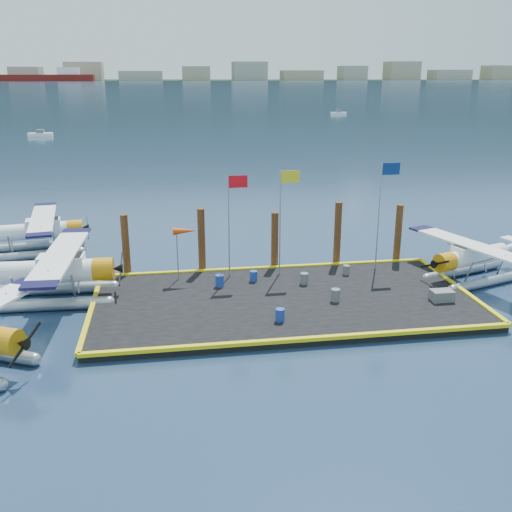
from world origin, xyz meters
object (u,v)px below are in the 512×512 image
Objects in this scene: flagpole_blue at (383,200)px; piling_4 at (398,235)px; drum_1 at (335,295)px; crate at (442,295)px; flagpole_red at (232,210)px; drum_2 at (304,279)px; windsock at (185,232)px; seaplane_c at (38,233)px; drum_0 at (220,281)px; flagpole_yellow at (284,207)px; drum_3 at (280,315)px; drum_4 at (346,270)px; seaplane_d at (473,259)px; piling_0 at (126,247)px; piling_2 at (275,242)px; piling_1 at (202,242)px; seaplane_b at (54,274)px; piling_3 at (337,236)px; drum_5 at (254,276)px.

flagpole_blue is 3.61m from piling_4.
drum_1 is at bearing -131.49° from flagpole_blue.
flagpole_red reaches higher than crate.
drum_2 is 7.31m from windsock.
piling_4 is (10.79, 1.60, -2.40)m from flagpole_red.
seaplane_c reaches higher than drum_0.
flagpole_yellow is 0.95× the size of flagpole_blue.
drum_3 is 1.13× the size of drum_4.
flagpole_yellow reaches higher than drum_2.
piling_0 reaches higher than seaplane_d.
drum_0 is 1.06× the size of drum_3.
flagpole_yellow is 6.00m from flagpole_blue.
drum_2 is 3.84m from piling_2.
flagpole_red is 3.28m from piling_1.
drum_2 is (13.66, -0.42, -0.87)m from seaplane_b.
flagpole_yellow is at bearing 55.85° from seaplane_c.
piling_1 is at bearing 164.83° from drum_4.
drum_0 reaches higher than drum_3.
piling_4 reaches higher than seaplane_b.
drum_0 is at bearing 161.11° from crate.
piling_0 is (-20.27, 3.56, 0.61)m from seaplane_d.
crate is (5.57, -0.80, -0.05)m from drum_1.
drum_0 is at bearing -173.77° from drum_4.
flagpole_blue is (-1.48, 5.43, 4.00)m from crate.
drum_1 is 4.35m from drum_4.
flagpole_yellow is at bearing 180.00° from flagpole_blue.
windsock is 13.68m from piling_4.
piling_2 is 0.95× the size of piling_4.
flagpole_yellow is 1.55× the size of piling_0.
drum_4 is at bearing 6.23° from drum_0.
seaplane_c is 12.43m from windsock.
seaplane_d is 14.17× the size of drum_3.
flagpole_blue is (9.93, 1.52, 3.95)m from drum_0.
piling_3 reaches higher than drum_0.
drum_0 is at bearing -140.05° from piling_2.
piling_1 is (-15.77, 3.56, 0.71)m from seaplane_d.
windsock is (-1.80, 1.52, 2.49)m from drum_0.
flagpole_yellow is 1.48× the size of piling_1.
piling_1 reaches higher than crate.
drum_1 is 9.18m from piling_1.
flagpole_blue is (7.47, 6.67, 3.97)m from drum_3.
flagpole_red reaches higher than seaplane_b.
flagpole_yellow is 4.75m from piling_3.
seaplane_c is at bearing 144.87° from drum_1.
drum_5 is (-12.98, 1.00, -0.69)m from seaplane_d.
flagpole_blue reaches higher than drum_3.
seaplane_d is 13.77× the size of drum_2.
drum_2 is at bearing -129.95° from piling_3.
drum_1 is 0.17× the size of piling_4.
flagpole_red is 4.07m from piling_2.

